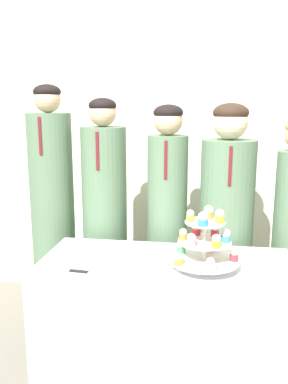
{
  "coord_description": "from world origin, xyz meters",
  "views": [
    {
      "loc": [
        0.17,
        -1.6,
        1.49
      ],
      "look_at": [
        -0.12,
        0.32,
        1.07
      ],
      "focal_mm": 38.0,
      "sensor_mm": 36.0,
      "label": 1
    }
  ],
  "objects_px": {
    "cupcake_stand": "(205,241)",
    "student_0": "(53,220)",
    "cake_knife": "(90,273)",
    "student_1": "(105,228)",
    "round_cake": "(81,253)",
    "student_2": "(167,231)",
    "student_3": "(225,236)"
  },
  "relations": [
    {
      "from": "round_cake",
      "to": "cupcake_stand",
      "type": "height_order",
      "value": "cupcake_stand"
    },
    {
      "from": "round_cake",
      "to": "student_3",
      "type": "xyz_separation_m",
      "value": [
        0.73,
        0.57,
        -0.06
      ]
    },
    {
      "from": "student_1",
      "to": "student_2",
      "type": "relative_size",
      "value": 1.03
    },
    {
      "from": "student_1",
      "to": "cake_knife",
      "type": "bearing_deg",
      "value": -81.76
    },
    {
      "from": "cupcake_stand",
      "to": "cake_knife",
      "type": "bearing_deg",
      "value": -166.1
    },
    {
      "from": "cake_knife",
      "to": "student_1",
      "type": "xyz_separation_m",
      "value": [
        -0.1,
        0.69,
        -0.0
      ]
    },
    {
      "from": "cupcake_stand",
      "to": "student_2",
      "type": "relative_size",
      "value": 0.22
    },
    {
      "from": "cake_knife",
      "to": "round_cake",
      "type": "bearing_deg",
      "value": 127.36
    },
    {
      "from": "student_2",
      "to": "student_3",
      "type": "relative_size",
      "value": 0.99
    },
    {
      "from": "student_0",
      "to": "student_1",
      "type": "xyz_separation_m",
      "value": [
        0.34,
        -0.0,
        -0.04
      ]
    },
    {
      "from": "cake_knife",
      "to": "student_3",
      "type": "xyz_separation_m",
      "value": [
        0.65,
        0.69,
        -0.02
      ]
    },
    {
      "from": "student_2",
      "to": "student_1",
      "type": "bearing_deg",
      "value": 180.0
    },
    {
      "from": "cake_knife",
      "to": "student_2",
      "type": "xyz_separation_m",
      "value": [
        0.29,
        0.69,
        -0.0
      ]
    },
    {
      "from": "cupcake_stand",
      "to": "student_3",
      "type": "relative_size",
      "value": 0.22
    },
    {
      "from": "student_2",
      "to": "student_3",
      "type": "height_order",
      "value": "student_3"
    },
    {
      "from": "cupcake_stand",
      "to": "student_1",
      "type": "relative_size",
      "value": 0.22
    },
    {
      "from": "student_0",
      "to": "student_2",
      "type": "height_order",
      "value": "student_0"
    },
    {
      "from": "cake_knife",
      "to": "cupcake_stand",
      "type": "distance_m",
      "value": 0.55
    },
    {
      "from": "cake_knife",
      "to": "student_0",
      "type": "height_order",
      "value": "student_0"
    },
    {
      "from": "round_cake",
      "to": "student_0",
      "type": "relative_size",
      "value": 0.13
    },
    {
      "from": "student_0",
      "to": "student_3",
      "type": "bearing_deg",
      "value": 0.0
    },
    {
      "from": "round_cake",
      "to": "student_3",
      "type": "distance_m",
      "value": 0.93
    },
    {
      "from": "student_1",
      "to": "student_2",
      "type": "bearing_deg",
      "value": -0.0
    },
    {
      "from": "cake_knife",
      "to": "student_1",
      "type": "relative_size",
      "value": 0.2
    },
    {
      "from": "round_cake",
      "to": "student_1",
      "type": "bearing_deg",
      "value": 92.11
    },
    {
      "from": "cake_knife",
      "to": "student_1",
      "type": "height_order",
      "value": "student_1"
    },
    {
      "from": "cupcake_stand",
      "to": "student_1",
      "type": "distance_m",
      "value": 0.85
    },
    {
      "from": "cupcake_stand",
      "to": "student_0",
      "type": "relative_size",
      "value": 0.21
    },
    {
      "from": "cupcake_stand",
      "to": "student_1",
      "type": "bearing_deg",
      "value": 137.72
    },
    {
      "from": "student_3",
      "to": "cake_knife",
      "type": "bearing_deg",
      "value": -133.01
    },
    {
      "from": "cupcake_stand",
      "to": "student_2",
      "type": "distance_m",
      "value": 0.63
    },
    {
      "from": "student_2",
      "to": "round_cake",
      "type": "bearing_deg",
      "value": -123.1
    }
  ]
}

